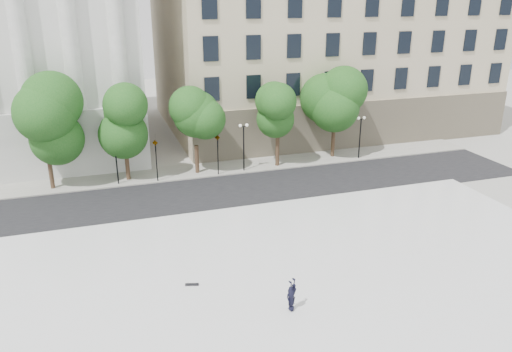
{
  "coord_description": "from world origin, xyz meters",
  "views": [
    {
      "loc": [
        -6.29,
        -18.65,
        15.21
      ],
      "look_at": [
        3.05,
        10.0,
        4.25
      ],
      "focal_mm": 35.0,
      "sensor_mm": 36.0,
      "label": 1
    }
  ],
  "objects_px": {
    "traffic_light_west": "(155,140)",
    "traffic_light_east": "(217,135)",
    "person_lying": "(291,306)",
    "skateboard": "(192,284)"
  },
  "relations": [
    {
      "from": "traffic_light_west",
      "to": "person_lying",
      "type": "relative_size",
      "value": 2.47
    },
    {
      "from": "traffic_light_west",
      "to": "traffic_light_east",
      "type": "xyz_separation_m",
      "value": [
        5.38,
        -0.0,
        0.0
      ]
    },
    {
      "from": "traffic_light_east",
      "to": "person_lying",
      "type": "height_order",
      "value": "traffic_light_east"
    },
    {
      "from": "traffic_light_east",
      "to": "skateboard",
      "type": "xyz_separation_m",
      "value": [
        -5.88,
        -17.72,
        -3.29
      ]
    },
    {
      "from": "traffic_light_east",
      "to": "traffic_light_west",
      "type": "bearing_deg",
      "value": 180.0
    },
    {
      "from": "traffic_light_west",
      "to": "skateboard",
      "type": "bearing_deg",
      "value": -91.62
    },
    {
      "from": "traffic_light_east",
      "to": "skateboard",
      "type": "bearing_deg",
      "value": -108.36
    },
    {
      "from": "person_lying",
      "to": "traffic_light_east",
      "type": "bearing_deg",
      "value": 53.51
    },
    {
      "from": "traffic_light_east",
      "to": "skateboard",
      "type": "height_order",
      "value": "traffic_light_east"
    },
    {
      "from": "traffic_light_west",
      "to": "person_lying",
      "type": "height_order",
      "value": "traffic_light_west"
    }
  ]
}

